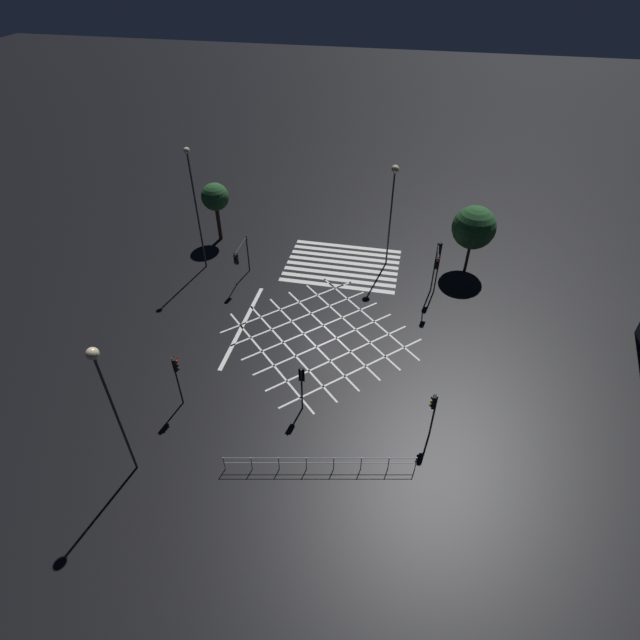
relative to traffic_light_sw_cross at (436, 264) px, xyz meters
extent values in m
plane|color=black|center=(7.57, 6.18, -3.23)|extent=(200.00, 200.00, 0.00)
cube|color=silver|center=(7.57, -0.17, -3.22)|extent=(9.56, 0.50, 0.01)
cube|color=silver|center=(7.57, -1.07, -3.22)|extent=(9.56, 0.50, 0.01)
cube|color=silver|center=(7.57, -1.97, -3.22)|extent=(9.56, 0.50, 0.01)
cube|color=silver|center=(7.57, -2.87, -3.22)|extent=(9.56, 0.50, 0.01)
cube|color=silver|center=(7.57, -3.77, -3.22)|extent=(9.56, 0.50, 0.01)
cube|color=silver|center=(7.57, -4.67, -3.22)|extent=(9.56, 0.50, 0.01)
cube|color=silver|center=(7.57, -5.57, -3.22)|extent=(9.56, 0.50, 0.01)
cube|color=silver|center=(7.57, -6.47, -3.22)|extent=(9.56, 0.50, 0.01)
cube|color=silver|center=(10.57, 3.17, -3.22)|extent=(8.36, 8.36, 0.01)
cube|color=silver|center=(4.57, 3.17, -3.22)|extent=(8.36, 8.36, 0.01)
cube|color=silver|center=(9.37, 4.37, -3.22)|extent=(8.36, 8.36, 0.01)
cube|color=silver|center=(5.77, 4.37, -3.22)|extent=(8.36, 8.36, 0.01)
cube|color=silver|center=(8.17, 5.57, -3.22)|extent=(8.36, 8.36, 0.01)
cube|color=silver|center=(6.97, 5.57, -3.22)|extent=(8.36, 8.36, 0.01)
cube|color=silver|center=(6.97, 6.78, -3.22)|extent=(8.36, 8.36, 0.01)
cube|color=silver|center=(8.17, 6.78, -3.22)|extent=(8.36, 8.36, 0.01)
cube|color=silver|center=(5.77, 7.98, -3.22)|extent=(8.36, 8.36, 0.01)
cube|color=silver|center=(9.37, 7.98, -3.22)|extent=(8.36, 8.36, 0.01)
cube|color=silver|center=(4.57, 9.18, -3.22)|extent=(8.36, 8.36, 0.01)
cube|color=silver|center=(10.57, 9.18, -3.22)|extent=(8.36, 8.36, 0.01)
cube|color=silver|center=(13.38, 6.18, -3.22)|extent=(0.30, 9.56, 0.01)
cylinder|color=#2D2D30|center=(0.00, -1.14, -1.02)|extent=(0.11, 0.11, 4.41)
cylinder|color=#2D2D30|center=(0.00, -0.10, 1.03)|extent=(0.09, 2.07, 0.09)
cube|color=black|center=(0.00, 0.94, 0.58)|extent=(0.28, 0.16, 0.90)
sphere|color=red|center=(0.00, 1.05, 0.88)|extent=(0.18, 0.18, 0.18)
sphere|color=black|center=(0.00, 1.05, 0.58)|extent=(0.18, 0.18, 0.18)
sphere|color=black|center=(0.00, 1.05, 0.28)|extent=(0.18, 0.18, 0.18)
cube|color=black|center=(0.00, 0.85, 0.58)|extent=(0.36, 0.02, 0.98)
cylinder|color=#2D2D30|center=(7.25, 13.00, -1.57)|extent=(0.11, 0.11, 3.31)
cube|color=black|center=(7.25, 12.87, -0.41)|extent=(0.28, 0.16, 0.90)
sphere|color=black|center=(7.25, 12.75, -0.11)|extent=(0.18, 0.18, 0.18)
sphere|color=black|center=(7.25, 12.75, -0.41)|extent=(0.18, 0.18, 0.18)
sphere|color=green|center=(7.25, 12.75, -0.71)|extent=(0.18, 0.18, 0.18)
cube|color=black|center=(7.25, 12.96, -0.41)|extent=(0.36, 0.02, 0.98)
cylinder|color=#2D2D30|center=(15.13, -0.91, -1.54)|extent=(0.11, 0.11, 3.37)
cylinder|color=#2D2D30|center=(15.13, 0.43, -0.01)|extent=(0.09, 2.68, 0.09)
cube|color=black|center=(15.13, 1.77, -0.46)|extent=(0.28, 0.16, 0.90)
sphere|color=black|center=(15.13, 1.88, -0.16)|extent=(0.18, 0.18, 0.18)
sphere|color=black|center=(15.13, 1.88, -0.46)|extent=(0.18, 0.18, 0.18)
sphere|color=green|center=(15.13, 1.88, -0.76)|extent=(0.18, 0.18, 0.18)
cube|color=black|center=(15.13, 1.68, -0.46)|extent=(0.36, 0.02, 0.98)
cylinder|color=#2D2D30|center=(-0.25, -0.97, -0.98)|extent=(0.11, 0.11, 4.49)
cube|color=black|center=(-0.11, -0.97, 0.77)|extent=(0.16, 0.28, 0.90)
sphere|color=black|center=(0.00, -0.97, 1.07)|extent=(0.18, 0.18, 0.18)
sphere|color=black|center=(0.00, -0.97, 0.77)|extent=(0.18, 0.18, 0.18)
sphere|color=green|center=(0.00, -0.97, 0.47)|extent=(0.18, 0.18, 0.18)
cube|color=black|center=(-0.20, -0.97, 0.77)|extent=(0.02, 0.36, 0.98)
cylinder|color=#2D2D30|center=(-0.41, 13.45, -1.58)|extent=(0.11, 0.11, 3.29)
cube|color=black|center=(-0.27, 13.45, -0.44)|extent=(0.16, 0.28, 0.90)
sphere|color=black|center=(-0.16, 13.45, -0.14)|extent=(0.18, 0.18, 0.18)
sphere|color=orange|center=(-0.16, 13.45, -0.44)|extent=(0.18, 0.18, 0.18)
sphere|color=black|center=(-0.16, 13.45, -0.74)|extent=(0.18, 0.18, 0.18)
cube|color=black|center=(-0.36, 13.45, -0.44)|extent=(0.02, 0.36, 0.98)
cylinder|color=#2D2D30|center=(14.57, 14.07, -1.33)|extent=(0.11, 0.11, 3.80)
cube|color=black|center=(14.44, 14.07, 0.07)|extent=(0.16, 0.28, 0.90)
sphere|color=red|center=(14.33, 14.07, 0.37)|extent=(0.18, 0.18, 0.18)
sphere|color=black|center=(14.33, 14.07, 0.07)|extent=(0.18, 0.18, 0.18)
sphere|color=black|center=(14.33, 14.07, -0.23)|extent=(0.18, 0.18, 0.18)
cube|color=black|center=(14.53, 14.07, 0.07)|extent=(0.02, 0.36, 0.98)
cylinder|color=#2D2D30|center=(15.13, 18.93, 0.92)|extent=(0.14, 0.14, 8.30)
sphere|color=#F9E0B2|center=(15.13, 18.93, 5.25)|extent=(0.59, 0.59, 0.59)
cylinder|color=#2D2D30|center=(3.92, -4.35, 0.91)|extent=(0.14, 0.14, 8.28)
sphere|color=#F9E0B2|center=(3.92, -4.35, 5.24)|extent=(0.62, 0.62, 0.62)
cylinder|color=#2D2D30|center=(18.98, -0.77, 1.73)|extent=(0.14, 0.14, 9.92)
sphere|color=#F9E0B2|center=(18.98, -0.77, 6.83)|extent=(0.47, 0.47, 0.47)
cylinder|color=#38281C|center=(19.41, -5.48, -1.58)|extent=(0.35, 0.35, 3.29)
sphere|color=#235128|center=(19.41, -5.48, 0.97)|extent=(2.43, 2.43, 2.43)
cylinder|color=#38281C|center=(-2.77, -4.98, -1.94)|extent=(0.25, 0.25, 2.58)
sphere|color=#235128|center=(-2.77, -4.98, 0.67)|extent=(3.52, 3.52, 3.52)
cylinder|color=#9EA0A5|center=(10.37, 18.06, -2.70)|extent=(0.05, 0.05, 1.05)
cylinder|color=#9EA0A5|center=(8.93, 17.76, -2.70)|extent=(0.05, 0.05, 1.05)
cylinder|color=#9EA0A5|center=(7.49, 17.46, -2.70)|extent=(0.05, 0.05, 1.05)
cylinder|color=#9EA0A5|center=(6.04, 17.17, -2.70)|extent=(0.05, 0.05, 1.05)
cylinder|color=#9EA0A5|center=(4.60, 16.87, -2.70)|extent=(0.05, 0.05, 1.05)
cylinder|color=#9EA0A5|center=(3.16, 16.57, -2.70)|extent=(0.05, 0.05, 1.05)
cylinder|color=#9EA0A5|center=(1.72, 16.27, -2.70)|extent=(0.05, 0.05, 1.05)
cylinder|color=#9EA0A5|center=(0.27, 15.97, -2.70)|extent=(0.05, 0.05, 1.05)
cylinder|color=#9EA0A5|center=(5.32, 17.02, -2.22)|extent=(10.10, 2.13, 0.04)
cylinder|color=#9EA0A5|center=(5.32, 17.02, -2.65)|extent=(10.10, 2.13, 0.04)
camera|label=1|loc=(2.09, 32.59, 20.18)|focal=28.00mm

